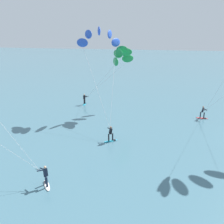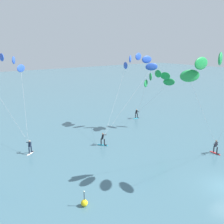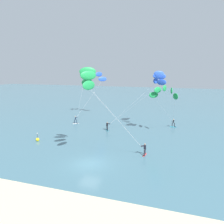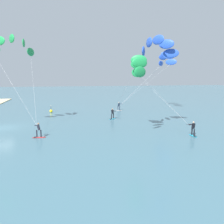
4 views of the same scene
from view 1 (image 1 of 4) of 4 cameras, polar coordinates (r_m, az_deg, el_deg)
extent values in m
ellipsoid|color=#23ADD1|center=(25.42, -0.31, -6.83)|extent=(1.15, 1.44, 0.08)
cube|color=black|center=(25.55, 0.55, -6.57)|extent=(0.40, 0.39, 0.02)
cylinder|color=black|center=(25.16, -0.78, -6.03)|extent=(0.14, 0.14, 0.78)
cylinder|color=black|center=(25.32, 0.15, -5.87)|extent=(0.14, 0.14, 0.78)
cube|color=black|center=(24.96, -0.32, -4.51)|extent=(0.43, 0.43, 0.63)
sphere|color=#9E7051|center=(24.80, -0.32, -3.62)|extent=(0.20, 0.20, 0.20)
cylinder|color=black|center=(25.40, -0.51, -3.71)|extent=(0.52, 0.22, 0.03)
cylinder|color=black|center=(25.12, -0.66, -3.90)|extent=(0.50, 0.47, 0.15)
cylinder|color=black|center=(25.15, -0.16, -3.87)|extent=(0.60, 0.10, 0.15)
ellipsoid|color=blue|center=(32.94, 0.91, 16.04)|extent=(1.86, 1.07, 1.10)
ellipsoid|color=blue|center=(32.78, -0.54, 17.83)|extent=(1.91, 0.38, 1.10)
ellipsoid|color=blue|center=(32.60, -3.07, 18.49)|extent=(1.89, 0.97, 1.10)
ellipsoid|color=blue|center=(32.49, -5.59, 17.73)|extent=(1.60, 1.53, 1.10)
ellipsoid|color=blue|center=(32.48, -7.00, 15.87)|extent=(1.07, 1.86, 1.10)
cylinder|color=#B2B2B7|center=(28.77, 0.28, 7.16)|extent=(9.39, 1.24, 7.86)
cylinder|color=#B2B2B7|center=(28.51, -4.09, 7.01)|extent=(7.84, 5.32, 7.86)
ellipsoid|color=red|center=(33.91, 20.37, -1.35)|extent=(0.48, 1.52, 0.08)
cube|color=black|center=(33.93, 21.07, -1.33)|extent=(0.31, 0.30, 0.02)
cylinder|color=black|center=(33.76, 20.08, -0.63)|extent=(0.14, 0.14, 0.78)
cylinder|color=black|center=(33.79, 20.82, -0.70)|extent=(0.14, 0.14, 0.78)
cube|color=black|center=(33.56, 20.58, 0.45)|extent=(0.33, 0.34, 0.63)
sphere|color=#9E7051|center=(33.44, 20.66, 1.13)|extent=(0.20, 0.20, 0.20)
cylinder|color=black|center=(33.10, 21.15, 0.40)|extent=(0.50, 0.28, 0.03)
cylinder|color=black|center=(33.36, 21.04, 0.61)|extent=(0.46, 0.51, 0.15)
cylinder|color=black|center=(33.24, 20.73, 0.58)|extent=(0.61, 0.14, 0.15)
cylinder|color=#B2B2B7|center=(28.65, 24.30, 5.96)|extent=(7.45, 1.14, 8.35)
ellipsoid|color=#23ADD1|center=(38.00, -6.47, 1.85)|extent=(1.51, 0.42, 0.08)
cube|color=black|center=(38.36, -6.31, 2.10)|extent=(0.29, 0.30, 0.02)
cylinder|color=black|center=(37.67, -6.59, 2.38)|extent=(0.14, 0.14, 0.78)
cylinder|color=black|center=(38.08, -6.40, 2.56)|extent=(0.14, 0.14, 0.78)
cube|color=black|center=(37.69, -6.53, 3.48)|extent=(0.33, 0.31, 0.63)
sphere|color=tan|center=(37.58, -6.56, 4.09)|extent=(0.20, 0.20, 0.20)
cylinder|color=black|center=(37.37, -5.83, 3.60)|extent=(0.16, 0.54, 0.03)
cylinder|color=black|center=(37.59, -6.10, 3.73)|extent=(0.17, 0.61, 0.15)
cylinder|color=black|center=(37.41, -6.28, 3.65)|extent=(0.43, 0.54, 0.15)
ellipsoid|color=#1E9347|center=(31.81, 0.89, 11.77)|extent=(1.66, 1.17, 1.10)
ellipsoid|color=#1E9347|center=(32.38, 1.47, 13.57)|extent=(1.30, 1.59, 1.10)
ellipsoid|color=#1E9347|center=(33.50, 2.41, 14.36)|extent=(0.74, 1.77, 1.10)
ellipsoid|color=#1E9347|center=(34.69, 3.26, 13.89)|extent=(0.57, 1.77, 1.10)
ellipsoid|color=#1E9347|center=(35.46, 3.71, 12.46)|extent=(1.17, 1.66, 1.10)
cylinder|color=#B2B2B7|center=(34.47, -2.77, 7.13)|extent=(3.36, 5.08, 5.55)
cylinder|color=#B2B2B7|center=(36.21, -1.23, 7.71)|extent=(0.57, 6.05, 5.55)
ellipsoid|color=white|center=(19.48, -15.08, -16.30)|extent=(1.42, 1.17, 0.08)
cube|color=black|center=(19.79, -15.31, -15.53)|extent=(0.40, 0.40, 0.02)
cylinder|color=#192338|center=(19.05, -15.08, -15.60)|extent=(0.14, 0.14, 0.78)
cylinder|color=#192338|center=(19.42, -15.31, -14.91)|extent=(0.14, 0.14, 0.78)
cube|color=#192338|center=(18.87, -15.38, -13.51)|extent=(0.44, 0.43, 0.63)
sphere|color=tan|center=(18.65, -15.49, -12.41)|extent=(0.20, 0.20, 0.20)
cylinder|color=black|center=(19.04, -16.90, -12.81)|extent=(0.05, 0.55, 0.03)
cylinder|color=#192338|center=(18.82, -16.34, -13.05)|extent=(0.29, 0.60, 0.15)
cylinder|color=#192338|center=(18.98, -16.01, -12.73)|extent=(0.32, 0.59, 0.15)
camera|label=2|loc=(21.51, 92.01, 3.90)|focal=41.97mm
camera|label=3|loc=(50.62, 57.20, 11.42)|focal=36.00mm
camera|label=4|loc=(57.72, 14.91, 13.94)|focal=37.08mm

